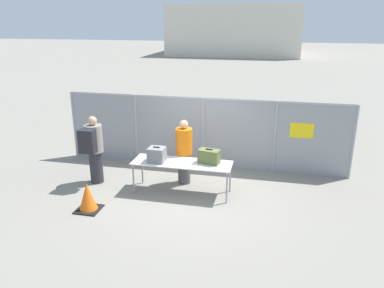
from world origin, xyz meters
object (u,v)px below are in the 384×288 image
(suitcase_olive, at_px, (209,156))
(utility_trailer, at_px, (231,139))
(traveler_hooded, at_px, (93,148))
(security_worker_near, at_px, (184,151))
(inspection_table, at_px, (182,164))
(suitcase_grey, at_px, (157,155))
(traffic_cone, at_px, (88,198))

(suitcase_olive, height_order, utility_trailer, suitcase_olive)
(traveler_hooded, height_order, security_worker_near, traveler_hooded)
(inspection_table, distance_m, traveler_hooded, 2.30)
(inspection_table, relative_size, suitcase_grey, 6.01)
(suitcase_grey, height_order, traffic_cone, suitcase_grey)
(suitcase_olive, relative_size, traveler_hooded, 0.30)
(traveler_hooded, bearing_deg, security_worker_near, -1.30)
(suitcase_grey, height_order, suitcase_olive, suitcase_grey)
(suitcase_grey, height_order, security_worker_near, security_worker_near)
(suitcase_olive, bearing_deg, security_worker_near, 145.85)
(suitcase_grey, bearing_deg, suitcase_olive, 7.59)
(suitcase_olive, height_order, traffic_cone, suitcase_olive)
(utility_trailer, bearing_deg, suitcase_grey, -112.26)
(inspection_table, height_order, traveler_hooded, traveler_hooded)
(inspection_table, xyz_separation_m, suitcase_olive, (0.63, 0.09, 0.22))
(inspection_table, relative_size, suitcase_olive, 4.48)
(security_worker_near, xyz_separation_m, traffic_cone, (-1.71, -1.87, -0.55))
(traveler_hooded, bearing_deg, utility_trailer, 31.82)
(suitcase_grey, distance_m, suitcase_olive, 1.23)
(suitcase_olive, bearing_deg, inspection_table, -172.20)
(utility_trailer, bearing_deg, inspection_table, -103.33)
(suitcase_olive, height_order, security_worker_near, security_worker_near)
(suitcase_olive, bearing_deg, traffic_cone, -150.47)
(traveler_hooded, xyz_separation_m, traffic_cone, (0.49, -1.36, -0.66))
(traveler_hooded, height_order, traffic_cone, traveler_hooded)
(suitcase_olive, xyz_separation_m, utility_trailer, (0.14, 3.16, -0.57))
(suitcase_grey, xyz_separation_m, security_worker_near, (0.50, 0.65, -0.10))
(traffic_cone, bearing_deg, inspection_table, 35.65)
(inspection_table, height_order, utility_trailer, inspection_table)
(traffic_cone, bearing_deg, utility_trailer, 60.50)
(utility_trailer, bearing_deg, traffic_cone, -119.50)
(utility_trailer, bearing_deg, traveler_hooded, -133.82)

